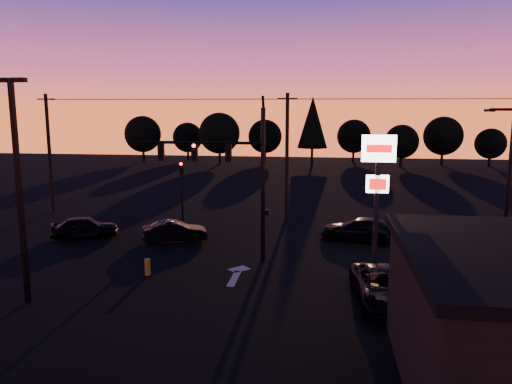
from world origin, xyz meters
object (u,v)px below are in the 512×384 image
at_px(bollard, 148,267).
at_px(car_right, 360,230).
at_px(secondary_signal, 182,183).
at_px(car_left, 85,227).
at_px(suv_parked, 384,286).
at_px(traffic_signal_mast, 232,167).
at_px(parking_lot_light, 18,177).
at_px(pylon_sign, 378,177).
at_px(streetlight, 507,178).
at_px(car_mid, 175,231).

height_order(bollard, car_right, car_right).
bearing_deg(bollard, secondary_signal, 96.82).
xyz_separation_m(bollard, car_right, (10.59, 7.77, 0.29)).
bearing_deg(secondary_signal, car_left, -138.67).
bearing_deg(secondary_signal, suv_parked, -45.80).
bearing_deg(car_left, suv_parked, -139.50).
relative_size(traffic_signal_mast, parking_lot_light, 0.94).
distance_m(secondary_signal, car_right, 12.36).
height_order(pylon_sign, streetlight, streetlight).
distance_m(parking_lot_light, car_left, 11.37).
relative_size(car_mid, car_right, 0.80).
xyz_separation_m(pylon_sign, suv_parked, (0.18, -2.53, -4.22)).
bearing_deg(secondary_signal, streetlight, -17.56).
xyz_separation_m(car_left, suv_parked, (17.16, -8.14, 0.01)).
bearing_deg(bollard, pylon_sign, 2.92).
height_order(parking_lot_light, car_left, parking_lot_light).
xyz_separation_m(secondary_signal, parking_lot_light, (-2.50, -14.49, 2.41)).
xyz_separation_m(parking_lot_light, streetlight, (21.41, 8.50, -0.85)).
bearing_deg(suv_parked, bollard, 164.65).
height_order(secondary_signal, car_mid, secondary_signal).
height_order(traffic_signal_mast, parking_lot_light, parking_lot_light).
bearing_deg(car_mid, secondary_signal, -8.42).
bearing_deg(car_right, streetlight, 80.02).
bearing_deg(streetlight, pylon_sign, -149.92).
relative_size(secondary_signal, bollard, 5.36).
relative_size(traffic_signal_mast, car_right, 1.79).
height_order(streetlight, suv_parked, streetlight).
distance_m(pylon_sign, streetlight, 8.00).
bearing_deg(suv_parked, traffic_signal_mast, 140.31).
bearing_deg(pylon_sign, car_mid, 153.68).
distance_m(pylon_sign, bollard, 11.66).
height_order(parking_lot_light, car_right, parking_lot_light).
bearing_deg(secondary_signal, pylon_sign, -39.77).
bearing_deg(car_mid, car_right, -99.91).
height_order(secondary_signal, parking_lot_light, parking_lot_light).
bearing_deg(car_right, suv_parked, 16.46).
bearing_deg(pylon_sign, suv_parked, -86.03).
height_order(car_right, suv_parked, same).
distance_m(parking_lot_light, streetlight, 23.05).
relative_size(secondary_signal, car_mid, 1.14).
relative_size(bollard, car_mid, 0.21).
distance_m(streetlight, bollard, 18.66).
relative_size(traffic_signal_mast, secondary_signal, 1.97).
bearing_deg(streetlight, secondary_signal, 162.44).
height_order(traffic_signal_mast, pylon_sign, traffic_signal_mast).
relative_size(car_mid, suv_parked, 0.76).
bearing_deg(car_mid, streetlight, -113.41).
bearing_deg(bollard, car_left, 135.41).
relative_size(car_right, suv_parked, 0.96).
height_order(bollard, car_left, car_left).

